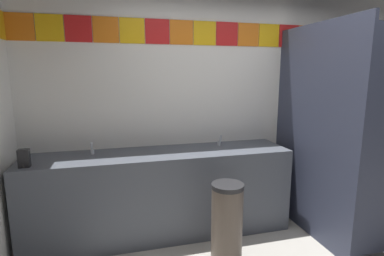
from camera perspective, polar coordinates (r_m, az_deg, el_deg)
The scene contains 8 objects.
wall_back at distance 3.57m, azimuth 6.17°, elevation 5.70°, with size 4.46×0.09×2.82m.
vanity_counter at distance 3.26m, azimuth -5.85°, elevation -12.16°, with size 2.72×0.60×0.90m.
faucet_left at distance 3.17m, azimuth -18.53°, elevation -3.92°, with size 0.04×0.10×0.14m.
faucet_right at distance 3.36m, azimuth 5.29°, elevation -2.62°, with size 0.04×0.10×0.14m.
soap_dispenser at distance 2.99m, azimuth -29.41°, elevation -5.07°, with size 0.09×0.09×0.16m.
stall_divider at distance 3.27m, azimuth 26.99°, elevation -1.45°, with size 0.92×1.32×2.20m.
toilet at distance 3.99m, azimuth 25.47°, elevation -11.23°, with size 0.39×0.49×0.74m.
trash_bin at distance 2.83m, azimuth 6.67°, elevation -17.68°, with size 0.29×0.29×0.75m.
Camera 1 is at (-1.27, -1.72, 1.71)m, focal length 27.93 mm.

